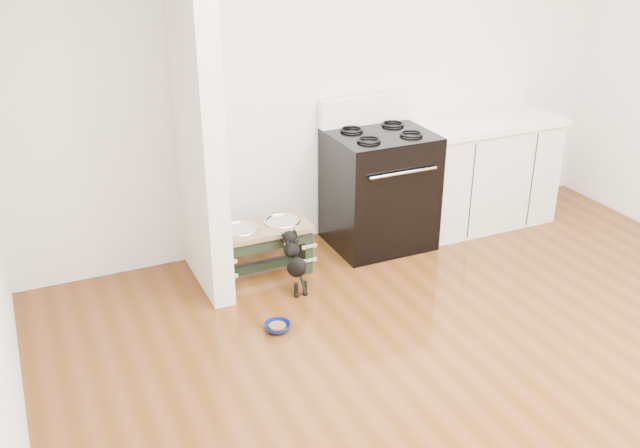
% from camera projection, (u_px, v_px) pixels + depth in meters
% --- Properties ---
extents(ground, '(5.00, 5.00, 0.00)m').
position_uv_depth(ground, '(525.00, 408.00, 3.91)').
color(ground, '#4E2C0D').
rests_on(ground, ground).
extents(room_shell, '(5.00, 5.00, 5.00)m').
position_uv_depth(room_shell, '(568.00, 123.00, 3.23)').
color(room_shell, silver).
rests_on(room_shell, ground).
extents(partition_wall, '(0.15, 0.80, 2.70)m').
position_uv_depth(partition_wall, '(196.00, 100.00, 4.64)').
color(partition_wall, silver).
rests_on(partition_wall, ground).
extents(oven_range, '(0.76, 0.69, 1.14)m').
position_uv_depth(oven_range, '(379.00, 187.00, 5.59)').
color(oven_range, black).
rests_on(oven_range, ground).
extents(cabinet_run, '(1.24, 0.64, 0.91)m').
position_uv_depth(cabinet_run, '(480.00, 171.00, 5.98)').
color(cabinet_run, silver).
rests_on(cabinet_run, ground).
extents(dog_feeder, '(0.70, 0.37, 0.40)m').
position_uv_depth(dog_feeder, '(262.00, 240.00, 5.20)').
color(dog_feeder, black).
rests_on(dog_feeder, ground).
extents(puppy, '(0.12, 0.36, 0.43)m').
position_uv_depth(puppy, '(295.00, 260.00, 5.00)').
color(puppy, black).
rests_on(puppy, ground).
extents(floor_bowl, '(0.19, 0.19, 0.05)m').
position_uv_depth(floor_bowl, '(277.00, 327.00, 4.59)').
color(floor_bowl, navy).
rests_on(floor_bowl, ground).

